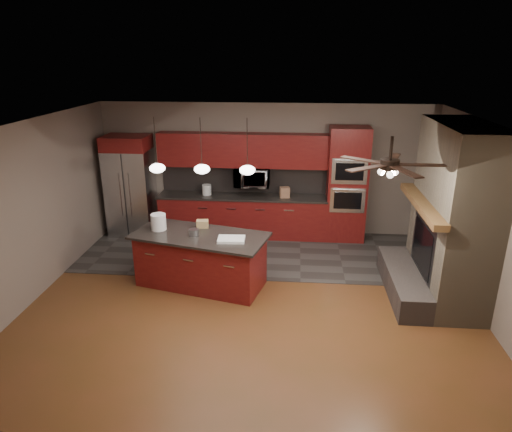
# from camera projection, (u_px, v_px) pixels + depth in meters

# --- Properties ---
(ground) EXTENTS (7.00, 7.00, 0.00)m
(ground) POSITION_uv_depth(u_px,v_px,m) (253.00, 298.00, 7.42)
(ground) COLOR brown
(ground) RESTS_ON ground
(ceiling) EXTENTS (7.00, 6.00, 0.02)m
(ceiling) POSITION_uv_depth(u_px,v_px,m) (252.00, 125.00, 6.47)
(ceiling) COLOR white
(ceiling) RESTS_ON back_wall
(back_wall) EXTENTS (7.00, 0.02, 2.80)m
(back_wall) POSITION_uv_depth(u_px,v_px,m) (266.00, 170.00, 9.76)
(back_wall) COLOR #73655C
(back_wall) RESTS_ON ground
(right_wall) EXTENTS (0.02, 6.00, 2.80)m
(right_wall) POSITION_uv_depth(u_px,v_px,m) (491.00, 224.00, 6.66)
(right_wall) COLOR #73655C
(right_wall) RESTS_ON ground
(left_wall) EXTENTS (0.02, 6.00, 2.80)m
(left_wall) POSITION_uv_depth(u_px,v_px,m) (33.00, 211.00, 7.23)
(left_wall) COLOR #73655C
(left_wall) RESTS_ON ground
(slate_tile_patch) EXTENTS (7.00, 2.40, 0.01)m
(slate_tile_patch) POSITION_uv_depth(u_px,v_px,m) (261.00, 252.00, 9.10)
(slate_tile_patch) COLOR #393633
(slate_tile_patch) RESTS_ON ground
(fireplace_column) EXTENTS (1.30, 2.10, 2.80)m
(fireplace_column) POSITION_uv_depth(u_px,v_px,m) (449.00, 220.00, 7.11)
(fireplace_column) COLOR #776A55
(fireplace_column) RESTS_ON ground
(back_cabinetry) EXTENTS (3.59, 0.64, 2.20)m
(back_cabinetry) POSITION_uv_depth(u_px,v_px,m) (243.00, 195.00, 9.73)
(back_cabinetry) COLOR maroon
(back_cabinetry) RESTS_ON ground
(oven_tower) EXTENTS (0.80, 0.63, 2.38)m
(oven_tower) POSITION_uv_depth(u_px,v_px,m) (347.00, 185.00, 9.40)
(oven_tower) COLOR maroon
(oven_tower) RESTS_ON ground
(microwave) EXTENTS (0.73, 0.41, 0.50)m
(microwave) POSITION_uv_depth(u_px,v_px,m) (252.00, 177.00, 9.58)
(microwave) COLOR silver
(microwave) RESTS_ON back_cabinetry
(refrigerator) EXTENTS (0.93, 0.75, 2.15)m
(refrigerator) POSITION_uv_depth(u_px,v_px,m) (130.00, 186.00, 9.74)
(refrigerator) COLOR silver
(refrigerator) RESTS_ON ground
(kitchen_island) EXTENTS (2.40, 1.52, 0.92)m
(kitchen_island) POSITION_uv_depth(u_px,v_px,m) (201.00, 260.00, 7.71)
(kitchen_island) COLOR maroon
(kitchen_island) RESTS_ON ground
(white_bucket) EXTENTS (0.27, 0.27, 0.27)m
(white_bucket) POSITION_uv_depth(u_px,v_px,m) (158.00, 222.00, 7.73)
(white_bucket) COLOR white
(white_bucket) RESTS_ON kitchen_island
(paint_can) EXTENTS (0.20, 0.20, 0.11)m
(paint_can) POSITION_uv_depth(u_px,v_px,m) (194.00, 232.00, 7.51)
(paint_can) COLOR #A0A0A4
(paint_can) RESTS_ON kitchen_island
(paint_tray) EXTENTS (0.45, 0.32, 0.04)m
(paint_tray) POSITION_uv_depth(u_px,v_px,m) (231.00, 239.00, 7.31)
(paint_tray) COLOR white
(paint_tray) RESTS_ON kitchen_island
(cardboard_box) EXTENTS (0.22, 0.17, 0.13)m
(cardboard_box) POSITION_uv_depth(u_px,v_px,m) (202.00, 224.00, 7.85)
(cardboard_box) COLOR tan
(cardboard_box) RESTS_ON kitchen_island
(counter_bucket) EXTENTS (0.25, 0.25, 0.22)m
(counter_bucket) POSITION_uv_depth(u_px,v_px,m) (207.00, 190.00, 9.71)
(counter_bucket) COLOR white
(counter_bucket) RESTS_ON back_cabinetry
(counter_box) EXTENTS (0.22, 0.19, 0.22)m
(counter_box) POSITION_uv_depth(u_px,v_px,m) (285.00, 192.00, 9.53)
(counter_box) COLOR #9C6C50
(counter_box) RESTS_ON back_cabinetry
(pendant_left) EXTENTS (0.26, 0.26, 0.92)m
(pendant_left) POSITION_uv_depth(u_px,v_px,m) (157.00, 168.00, 7.54)
(pendant_left) COLOR black
(pendant_left) RESTS_ON ceiling
(pendant_center) EXTENTS (0.26, 0.26, 0.92)m
(pendant_center) POSITION_uv_depth(u_px,v_px,m) (202.00, 169.00, 7.48)
(pendant_center) COLOR black
(pendant_center) RESTS_ON ceiling
(pendant_right) EXTENTS (0.26, 0.26, 0.92)m
(pendant_right) POSITION_uv_depth(u_px,v_px,m) (247.00, 170.00, 7.42)
(pendant_right) COLOR black
(pendant_right) RESTS_ON ceiling
(ceiling_fan) EXTENTS (1.27, 1.33, 0.41)m
(ceiling_fan) POSITION_uv_depth(u_px,v_px,m) (390.00, 164.00, 5.69)
(ceiling_fan) COLOR black
(ceiling_fan) RESTS_ON ceiling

